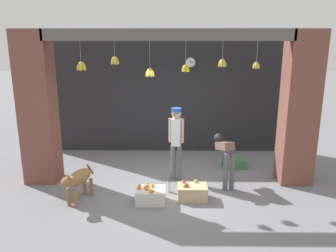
% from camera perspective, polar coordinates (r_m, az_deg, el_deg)
% --- Properties ---
extents(ground_plane, '(60.00, 60.00, 0.00)m').
position_cam_1_polar(ground_plane, '(7.31, -0.03, -10.34)').
color(ground_plane, slate).
extents(shop_back_wall, '(6.95, 0.12, 3.32)m').
position_cam_1_polar(shop_back_wall, '(9.22, 0.16, 5.65)').
color(shop_back_wall, '#232326').
rests_on(shop_back_wall, ground_plane).
extents(shop_pillar_left, '(0.70, 0.60, 3.32)m').
position_cam_1_polar(shop_pillar_left, '(7.65, -21.70, 2.84)').
color(shop_pillar_left, brown).
rests_on(shop_pillar_left, ground_plane).
extents(shop_pillar_right, '(0.70, 0.60, 3.32)m').
position_cam_1_polar(shop_pillar_right, '(7.59, 21.87, 2.74)').
color(shop_pillar_right, brown).
rests_on(shop_pillar_right, ground_plane).
extents(storefront_awning, '(5.05, 0.28, 0.97)m').
position_cam_1_polar(storefront_awning, '(6.76, -0.08, 15.23)').
color(storefront_awning, '#5B564C').
extents(dog, '(0.50, 0.98, 0.69)m').
position_cam_1_polar(dog, '(6.69, -15.42, -8.93)').
color(dog, olive).
rests_on(dog, ground_plane).
extents(shopkeeper, '(0.34, 0.29, 1.67)m').
position_cam_1_polar(shopkeeper, '(7.27, 1.44, -2.15)').
color(shopkeeper, '#56565B').
rests_on(shopkeeper, ground_plane).
extents(worker_stooping, '(0.38, 0.81, 1.06)m').
position_cam_1_polar(worker_stooping, '(7.16, 9.94, -4.97)').
color(worker_stooping, '#56565B').
rests_on(worker_stooping, ground_plane).
extents(fruit_crate_oranges, '(0.57, 0.43, 0.35)m').
position_cam_1_polar(fruit_crate_oranges, '(6.55, -3.05, -11.97)').
color(fruit_crate_oranges, silver).
rests_on(fruit_crate_oranges, ground_plane).
extents(fruit_crate_apples, '(0.58, 0.40, 0.35)m').
position_cam_1_polar(fruit_crate_apples, '(6.69, 4.25, -11.40)').
color(fruit_crate_apples, tan).
rests_on(fruit_crate_apples, ground_plane).
extents(produce_box_green, '(0.52, 0.41, 0.24)m').
position_cam_1_polar(produce_box_green, '(8.45, 11.36, -6.25)').
color(produce_box_green, '#387A42').
rests_on(produce_box_green, ground_plane).
extents(water_bottle, '(0.06, 0.06, 0.26)m').
position_cam_1_polar(water_bottle, '(6.97, 0.16, -10.53)').
color(water_bottle, silver).
rests_on(water_bottle, ground_plane).
extents(wall_clock, '(0.27, 0.03, 0.27)m').
position_cam_1_polar(wall_clock, '(9.06, 3.94, 11.00)').
color(wall_clock, black).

